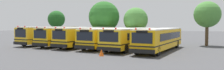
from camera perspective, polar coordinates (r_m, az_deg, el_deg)
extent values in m
plane|color=#424244|center=(29.03, -3.71, -3.06)|extent=(160.00, 160.00, 0.00)
cube|color=yellow|center=(33.95, -15.74, 0.09)|extent=(2.55, 10.16, 2.15)
cube|color=white|center=(33.92, -15.76, 2.00)|extent=(2.50, 9.96, 0.12)
cube|color=black|center=(30.57, -22.49, -1.98)|extent=(2.43, 0.20, 0.36)
cube|color=black|center=(30.53, -22.46, 0.42)|extent=(1.96, 0.09, 1.03)
cube|color=black|center=(33.31, -13.90, 0.65)|extent=(0.17, 7.90, 0.77)
cube|color=black|center=(35.00, -16.81, 0.71)|extent=(0.17, 7.90, 0.77)
cube|color=black|center=(33.97, -15.73, -0.64)|extent=(2.58, 10.27, 0.10)
sphere|color=red|center=(30.11, -21.46, 2.03)|extent=(0.18, 0.18, 0.18)
sphere|color=red|center=(31.13, -23.00, 2.01)|extent=(0.18, 0.18, 0.18)
cube|color=black|center=(30.51, -22.50, 1.53)|extent=(1.07, 0.10, 0.24)
cylinder|color=black|center=(30.72, -19.12, -1.95)|extent=(0.30, 1.00, 1.00)
cylinder|color=black|center=(32.31, -21.62, -1.77)|extent=(0.30, 1.00, 1.00)
cylinder|color=black|center=(35.71, -10.83, -1.22)|extent=(0.30, 1.00, 1.00)
cylinder|color=black|center=(37.09, -13.33, -1.10)|extent=(0.30, 1.00, 1.00)
cube|color=yellow|center=(31.72, -11.48, -0.11)|extent=(2.52, 10.19, 2.07)
cube|color=white|center=(31.68, -11.49, 1.87)|extent=(2.47, 9.99, 0.12)
cube|color=black|center=(27.94, -18.06, -2.33)|extent=(2.42, 0.20, 0.36)
cube|color=black|center=(27.90, -18.03, 0.19)|extent=(1.95, 0.09, 0.99)
cube|color=black|center=(31.20, -9.41, 0.47)|extent=(0.16, 7.92, 0.75)
cube|color=black|center=(32.70, -12.81, 0.54)|extent=(0.16, 7.92, 0.75)
cube|color=black|center=(31.74, -11.47, -0.86)|extent=(2.55, 10.30, 0.10)
sphere|color=red|center=(27.54, -16.84, 1.89)|extent=(0.18, 0.18, 0.18)
sphere|color=red|center=(28.46, -18.73, 1.89)|extent=(0.18, 0.18, 0.18)
cube|color=black|center=(27.87, -18.06, 1.35)|extent=(1.07, 0.10, 0.24)
cylinder|color=black|center=(28.29, -14.45, -2.28)|extent=(0.29, 1.00, 1.00)
cylinder|color=black|center=(29.72, -17.47, -2.08)|extent=(0.29, 1.00, 1.00)
cylinder|color=black|center=(33.80, -6.60, -1.41)|extent=(0.29, 1.00, 1.00)
cylinder|color=black|center=(35.00, -9.45, -1.29)|extent=(0.29, 1.00, 1.00)
cube|color=yellow|center=(29.89, -6.37, -0.26)|extent=(2.64, 10.90, 2.05)
cube|color=white|center=(29.86, -6.39, 1.82)|extent=(2.59, 10.68, 0.12)
cube|color=black|center=(25.71, -13.54, -2.69)|extent=(2.43, 0.22, 0.36)
cube|color=black|center=(25.66, -13.49, 0.02)|extent=(1.95, 0.11, 0.98)
cube|color=black|center=(29.44, -4.13, 0.34)|extent=(0.25, 8.46, 0.74)
cube|color=black|center=(30.84, -7.88, 0.43)|extent=(0.25, 8.46, 0.74)
cube|color=black|center=(29.92, -6.37, -1.05)|extent=(2.67, 11.01, 0.10)
sphere|color=red|center=(25.32, -12.16, 1.84)|extent=(0.18, 0.18, 0.18)
sphere|color=red|center=(26.21, -14.31, 1.85)|extent=(0.18, 0.18, 0.18)
cube|color=black|center=(25.63, -13.52, 1.26)|extent=(1.07, 0.11, 0.24)
cylinder|color=black|center=(26.13, -9.65, -2.64)|extent=(0.30, 1.01, 1.00)
cylinder|color=black|center=(27.49, -13.05, -2.40)|extent=(0.30, 1.01, 1.00)
cylinder|color=black|center=(32.41, -1.11, -1.57)|extent=(0.30, 1.01, 1.00)
cylinder|color=black|center=(33.52, -4.21, -1.43)|extent=(0.30, 1.01, 1.00)
cube|color=yellow|center=(28.33, -0.70, -0.48)|extent=(2.54, 11.12, 1.98)
cube|color=white|center=(28.29, -0.70, 1.64)|extent=(2.49, 10.89, 0.12)
cube|color=black|center=(23.61, -7.15, -3.12)|extent=(2.49, 0.18, 0.36)
cube|color=black|center=(23.56, -7.10, -0.28)|extent=(2.00, 0.08, 0.95)
cube|color=black|center=(28.03, 1.82, 0.13)|extent=(0.12, 8.65, 0.71)
cube|color=black|center=(29.18, -2.57, 0.23)|extent=(0.12, 8.65, 0.71)
cube|color=black|center=(28.36, -0.70, -1.28)|extent=(2.56, 11.23, 0.10)
sphere|color=red|center=(23.30, -5.51, 1.64)|extent=(0.18, 0.18, 0.18)
sphere|color=red|center=(24.05, -8.19, 1.66)|extent=(0.18, 0.18, 0.18)
cube|color=black|center=(23.53, -7.12, 1.01)|extent=(1.10, 0.09, 0.24)
cylinder|color=black|center=(24.27, -3.07, -3.01)|extent=(0.29, 1.00, 1.00)
cylinder|color=black|center=(25.42, -7.27, -2.77)|extent=(0.29, 1.00, 1.00)
cylinder|color=black|center=(31.30, 4.28, -1.73)|extent=(0.29, 1.00, 1.00)
cylinder|color=black|center=(32.20, 0.75, -1.59)|extent=(0.29, 1.00, 1.00)
cube|color=yellow|center=(26.74, 5.23, -0.65)|extent=(2.71, 11.50, 2.01)
cube|color=white|center=(26.70, 5.24, 1.62)|extent=(2.66, 11.27, 0.12)
cube|color=black|center=(21.63, -0.95, -3.63)|extent=(2.60, 0.20, 0.36)
cube|color=black|center=(21.57, -0.88, -0.49)|extent=(2.09, 0.09, 0.96)
cube|color=black|center=(26.51, 8.05, 0.00)|extent=(0.17, 8.94, 0.72)
cube|color=black|center=(27.53, 3.01, 0.12)|extent=(0.17, 8.94, 0.72)
cube|color=black|center=(26.76, 5.22, -1.51)|extent=(2.74, 11.62, 0.10)
sphere|color=red|center=(21.35, 0.98, 1.63)|extent=(0.18, 0.18, 0.18)
sphere|color=red|center=(22.04, -2.25, 1.66)|extent=(0.18, 0.18, 0.18)
cube|color=black|center=(21.54, -0.90, 0.95)|extent=(1.15, 0.10, 0.24)
cylinder|color=black|center=(22.41, 3.45, -3.49)|extent=(0.29, 1.00, 1.00)
cylinder|color=black|center=(23.46, -1.57, -3.21)|extent=(0.29, 1.00, 1.00)
cylinder|color=black|center=(30.06, 10.21, -1.95)|extent=(0.29, 1.00, 1.00)
cylinder|color=black|center=(30.85, 6.21, -1.80)|extent=(0.29, 1.00, 1.00)
cube|color=#EAA80C|center=(25.38, 12.20, -0.88)|extent=(2.45, 11.38, 2.01)
cube|color=white|center=(25.34, 12.22, 1.52)|extent=(2.40, 11.15, 0.12)
cube|color=black|center=(20.01, 7.59, -4.17)|extent=(2.43, 0.17, 0.36)
cube|color=black|center=(19.95, 7.66, -0.77)|extent=(1.95, 0.07, 0.96)
cube|color=black|center=(25.34, 15.03, -0.19)|extent=(0.09, 8.86, 0.72)
cube|color=black|center=(26.01, 9.82, -0.07)|extent=(0.09, 8.86, 0.72)
cube|color=black|center=(25.41, 12.19, -1.79)|extent=(2.48, 11.49, 0.10)
sphere|color=red|center=(19.86, 9.62, 1.52)|extent=(0.18, 0.18, 0.18)
sphere|color=red|center=(20.32, 6.12, 1.57)|extent=(0.18, 0.18, 0.18)
cube|color=black|center=(19.92, 7.66, 0.79)|extent=(1.07, 0.09, 0.24)
cylinder|color=black|center=(21.07, 11.69, -3.94)|extent=(0.29, 1.00, 1.00)
cylinder|color=black|center=(21.76, 6.37, -3.69)|extent=(0.29, 1.00, 1.00)
cylinder|color=black|center=(28.95, 16.32, -2.19)|extent=(0.29, 1.00, 1.00)
cylinder|color=black|center=(29.45, 12.31, -2.06)|extent=(0.29, 1.00, 1.00)
cylinder|color=#4C3823|center=(45.23, -14.03, 0.65)|extent=(0.41, 0.41, 2.71)
sphere|color=#1E561E|center=(45.21, -14.07, 3.96)|extent=(3.36, 3.36, 3.36)
sphere|color=#1E561E|center=(45.64, -14.29, 4.44)|extent=(2.01, 2.01, 2.01)
cylinder|color=#4C3823|center=(37.42, -2.04, 0.00)|extent=(0.29, 0.29, 2.29)
sphere|color=#286623|center=(37.40, -2.05, 4.72)|extent=(5.15, 5.15, 5.15)
sphere|color=#286623|center=(37.41, -1.49, 4.40)|extent=(4.12, 4.12, 4.12)
cylinder|color=#4C3823|center=(34.85, 6.06, -0.27)|extent=(0.28, 0.28, 2.22)
sphere|color=#478438|center=(34.81, 6.08, 3.90)|extent=(3.81, 3.81, 3.81)
sphere|color=#478438|center=(34.75, 6.39, 4.20)|extent=(2.28, 2.28, 2.28)
cylinder|color=#4C3823|center=(33.13, 23.14, 0.00)|extent=(0.43, 0.43, 2.96)
sphere|color=#478438|center=(33.13, 23.23, 4.88)|extent=(3.58, 3.58, 3.58)
sphere|color=#478438|center=(32.82, 23.49, 4.79)|extent=(2.76, 2.76, 2.76)
cone|color=#EA5914|center=(20.62, -2.73, -4.55)|extent=(0.48, 0.48, 0.63)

